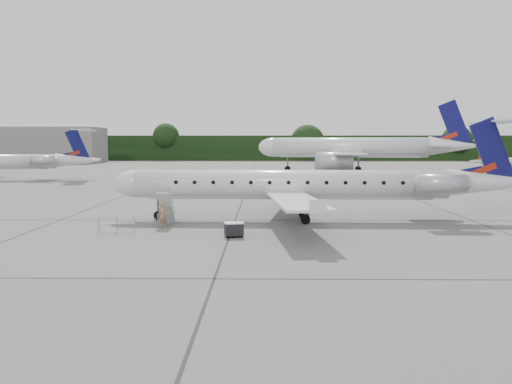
# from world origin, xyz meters

# --- Properties ---
(ground) EXTENTS (320.00, 320.00, 0.00)m
(ground) POSITION_xyz_m (0.00, 0.00, 0.00)
(ground) COLOR slate
(ground) RESTS_ON ground
(treeline) EXTENTS (260.00, 4.00, 8.00)m
(treeline) POSITION_xyz_m (0.00, 130.00, 4.00)
(treeline) COLOR black
(treeline) RESTS_ON ground
(terminal_building) EXTENTS (40.00, 14.00, 10.00)m
(terminal_building) POSITION_xyz_m (-70.00, 110.00, 5.00)
(terminal_building) COLOR slate
(terminal_building) RESTS_ON ground
(main_regional_jet) EXTENTS (29.03, 21.16, 7.35)m
(main_regional_jet) POSITION_xyz_m (-2.05, 5.27, 3.67)
(main_regional_jet) COLOR silver
(main_regional_jet) RESTS_ON ground
(airstair) EXTENTS (0.89, 2.12, 2.30)m
(airstair) POSITION_xyz_m (-10.67, 3.30, 1.15)
(airstair) COLOR silver
(airstair) RESTS_ON ground
(passenger) EXTENTS (0.63, 0.43, 1.68)m
(passenger) POSITION_xyz_m (-10.69, 2.10, 0.84)
(passenger) COLOR #8C694C
(passenger) RESTS_ON ground
(safety_railing) EXTENTS (2.19, 0.36, 1.00)m
(safety_railing) POSITION_xyz_m (-13.22, 0.30, 0.50)
(safety_railing) COLOR gray
(safety_railing) RESTS_ON ground
(baggage_cart) EXTENTS (1.24, 1.08, 0.94)m
(baggage_cart) POSITION_xyz_m (-5.76, -1.15, 0.47)
(baggage_cart) COLOR black
(baggage_cart) RESTS_ON ground
(bg_narrowbody) EXTENTS (40.98, 32.59, 13.26)m
(bg_narrowbody) POSITION_xyz_m (12.22, 64.30, 6.63)
(bg_narrowbody) COLOR silver
(bg_narrowbody) RESTS_ON ground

